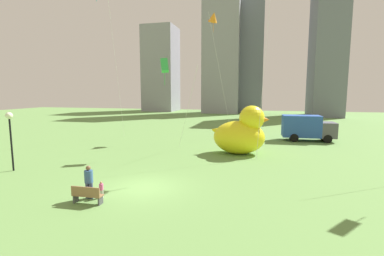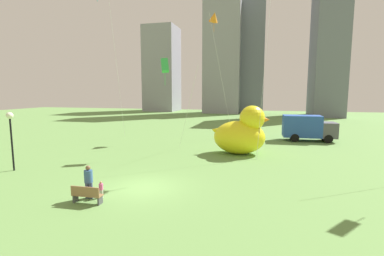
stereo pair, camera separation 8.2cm
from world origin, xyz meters
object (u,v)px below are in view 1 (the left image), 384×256
at_px(person_child, 101,189).
at_px(box_truck, 307,128).
at_px(person_adult, 89,180).
at_px(kite_orange, 213,17).
at_px(lamppost, 10,126).
at_px(giant_inflatable_duck, 241,133).
at_px(kite_green, 165,66).
at_px(park_bench, 87,195).

relative_size(person_child, box_truck, 0.16).
bearing_deg(person_child, person_adult, -160.38).
bearing_deg(kite_orange, lamppost, -119.91).
xyz_separation_m(person_adult, lamppost, (-8.19, 3.22, 2.20)).
height_order(giant_inflatable_duck, kite_green, kite_green).
relative_size(person_adult, lamppost, 0.42).
bearing_deg(kite_green, box_truck, 37.10).
xyz_separation_m(giant_inflatable_duck, lamppost, (-14.97, -9.33, 1.33)).
xyz_separation_m(park_bench, kite_green, (-0.05, 11.74, 7.20)).
distance_m(person_adult, person_child, 0.76).
bearing_deg(park_bench, kite_orange, 84.26).
distance_m(giant_inflatable_duck, lamppost, 17.69).
distance_m(park_bench, lamppost, 9.72).
xyz_separation_m(person_adult, giant_inflatable_duck, (6.78, 12.55, 0.87)).
distance_m(person_child, giant_inflatable_duck, 13.89).
xyz_separation_m(person_adult, box_truck, (13.44, 21.05, 0.48)).
relative_size(person_adult, person_child, 1.97).
relative_size(person_adult, kite_green, 0.21).
xyz_separation_m(box_truck, kite_green, (-13.18, -9.97, 6.23)).
bearing_deg(person_adult, kite_orange, 83.29).
bearing_deg(person_adult, person_child, 19.62).
bearing_deg(person_child, box_truck, 58.30).
height_order(person_child, kite_green, kite_green).
bearing_deg(lamppost, person_child, -19.00).
xyz_separation_m(park_bench, lamppost, (-8.50, 3.87, 2.69)).
height_order(park_bench, lamppost, lamppost).
height_order(park_bench, giant_inflatable_duck, giant_inflatable_duck).
distance_m(park_bench, kite_green, 13.77).
distance_m(giant_inflatable_duck, kite_orange, 16.11).
relative_size(kite_orange, kite_green, 1.80).
height_order(park_bench, kite_green, kite_green).
xyz_separation_m(lamppost, kite_orange, (10.77, 18.73, 11.06)).
height_order(person_adult, kite_orange, kite_orange).
bearing_deg(person_adult, kite_green, 88.64).
distance_m(person_child, box_truck, 24.52).
bearing_deg(park_bench, person_child, 73.31).
xyz_separation_m(park_bench, person_adult, (-0.31, 0.66, 0.48)).
bearing_deg(giant_inflatable_duck, kite_orange, 114.04).
xyz_separation_m(box_truck, kite_orange, (-10.86, 0.90, 12.78)).
xyz_separation_m(person_adult, kite_orange, (2.58, 21.95, 13.26)).
height_order(person_child, box_truck, box_truck).
relative_size(person_adult, box_truck, 0.31).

